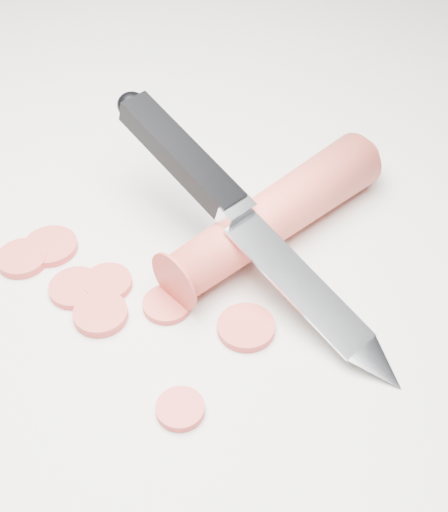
% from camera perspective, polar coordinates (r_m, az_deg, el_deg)
% --- Properties ---
extents(ground, '(2.40, 2.40, 0.00)m').
position_cam_1_polar(ground, '(0.53, -5.49, -0.44)').
color(ground, silver).
rests_on(ground, ground).
extents(carrot, '(0.12, 0.20, 0.04)m').
position_cam_1_polar(carrot, '(0.53, 4.07, 3.32)').
color(carrot, '#DE4437').
rests_on(carrot, ground).
extents(carrot_slice_0, '(0.04, 0.04, 0.01)m').
position_cam_1_polar(carrot_slice_0, '(0.55, -15.84, -0.19)').
color(carrot_slice_0, '#C43B32').
rests_on(carrot_slice_0, ground).
extents(carrot_slice_1, '(0.03, 0.03, 0.01)m').
position_cam_1_polar(carrot_slice_1, '(0.50, -4.58, -3.89)').
color(carrot_slice_1, '#C43B32').
rests_on(carrot_slice_1, ground).
extents(carrot_slice_2, '(0.04, 0.04, 0.01)m').
position_cam_1_polar(carrot_slice_2, '(0.52, -11.78, -2.52)').
color(carrot_slice_2, '#C43B32').
rests_on(carrot_slice_2, ground).
extents(carrot_slice_3, '(0.03, 0.03, 0.01)m').
position_cam_1_polar(carrot_slice_3, '(0.52, -9.29, -2.14)').
color(carrot_slice_3, '#C43B32').
rests_on(carrot_slice_3, ground).
extents(carrot_slice_4, '(0.04, 0.04, 0.01)m').
position_cam_1_polar(carrot_slice_4, '(0.49, 1.78, -5.73)').
color(carrot_slice_4, '#C43B32').
rests_on(carrot_slice_4, ground).
extents(carrot_slice_5, '(0.04, 0.04, 0.01)m').
position_cam_1_polar(carrot_slice_5, '(0.55, -13.71, 0.76)').
color(carrot_slice_5, '#C43B32').
rests_on(carrot_slice_5, ground).
extents(carrot_slice_6, '(0.04, 0.04, 0.01)m').
position_cam_1_polar(carrot_slice_6, '(0.50, -9.84, -4.60)').
color(carrot_slice_6, '#C43B32').
rests_on(carrot_slice_6, ground).
extents(carrot_slice_7, '(0.03, 0.03, 0.01)m').
position_cam_1_polar(carrot_slice_7, '(0.45, -3.52, -12.11)').
color(carrot_slice_7, '#C43B32').
rests_on(carrot_slice_7, ground).
extents(kitchen_knife, '(0.27, 0.14, 0.09)m').
position_cam_1_polar(kitchen_knife, '(0.49, 2.25, 2.54)').
color(kitchen_knife, silver).
rests_on(kitchen_knife, ground).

